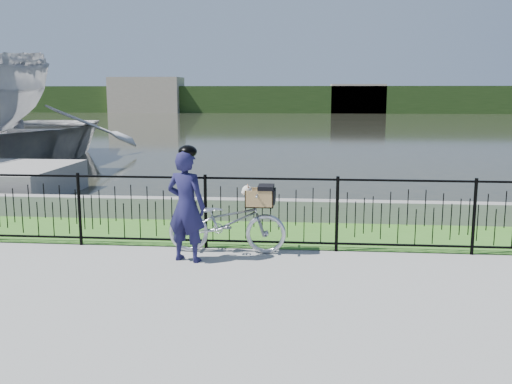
# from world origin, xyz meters

# --- Properties ---
(ground) EXTENTS (120.00, 120.00, 0.00)m
(ground) POSITION_xyz_m (0.00, 0.00, 0.00)
(ground) COLOR gray
(ground) RESTS_ON ground
(grass_strip) EXTENTS (60.00, 2.00, 0.01)m
(grass_strip) POSITION_xyz_m (0.00, 2.60, 0.00)
(grass_strip) COLOR #3B7424
(grass_strip) RESTS_ON ground
(water) EXTENTS (120.00, 120.00, 0.00)m
(water) POSITION_xyz_m (0.00, 33.00, 0.00)
(water) COLOR #292A1F
(water) RESTS_ON ground
(quay_wall) EXTENTS (60.00, 0.30, 0.40)m
(quay_wall) POSITION_xyz_m (0.00, 3.60, 0.20)
(quay_wall) COLOR gray
(quay_wall) RESTS_ON ground
(fence) EXTENTS (14.00, 0.06, 1.15)m
(fence) POSITION_xyz_m (0.00, 1.60, 0.58)
(fence) COLOR black
(fence) RESTS_ON ground
(far_treeline) EXTENTS (120.00, 6.00, 3.00)m
(far_treeline) POSITION_xyz_m (0.00, 60.00, 1.50)
(far_treeline) COLOR #243D17
(far_treeline) RESTS_ON ground
(far_building_left) EXTENTS (8.00, 4.00, 4.00)m
(far_building_left) POSITION_xyz_m (-18.00, 58.00, 2.00)
(far_building_left) COLOR #A09480
(far_building_left) RESTS_ON ground
(far_building_right) EXTENTS (6.00, 3.00, 3.20)m
(far_building_right) POSITION_xyz_m (6.00, 58.50, 1.60)
(far_building_right) COLOR #A09480
(far_building_right) RESTS_ON ground
(bicycle_rig) EXTENTS (1.77, 0.62, 1.05)m
(bicycle_rig) POSITION_xyz_m (-0.63, 1.40, 0.48)
(bicycle_rig) COLOR #B1B5BD
(bicycle_rig) RESTS_ON ground
(cyclist) EXTENTS (0.66, 0.53, 1.66)m
(cyclist) POSITION_xyz_m (-1.15, 0.92, 0.82)
(cyclist) COLOR #17163C
(cyclist) RESTS_ON ground
(boat_far) EXTENTS (7.33, 9.85, 1.96)m
(boat_far) POSITION_xyz_m (-9.35, 11.79, 0.98)
(boat_far) COLOR #B6B6B6
(boat_far) RESTS_ON water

